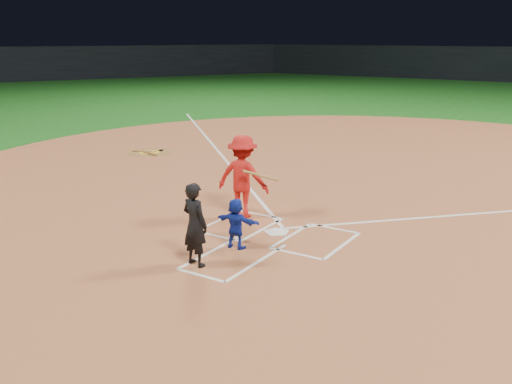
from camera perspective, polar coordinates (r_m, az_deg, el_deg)
The scene contains 14 objects.
ground at distance 12.80m, azimuth 2.09°, elevation -4.10°, with size 120.00×120.00×0.00m, color #145116.
home_plate_dirt at distance 18.04m, azimuth 11.67°, elevation 1.43°, with size 28.00×28.00×0.01m, color #9B5532.
stadium_wall_left at distance 59.15m, azimuth -22.78°, elevation 11.71°, with size 1.20×60.00×3.20m, color black.
home_plate at distance 12.80m, azimuth 2.09°, elevation -4.02°, with size 0.60×0.60×0.02m, color white.
on_deck_circle at distance 21.83m, azimuth -10.61°, elevation 3.93°, with size 1.70×1.70×0.01m, color brown.
on_deck_logo at distance 21.83m, azimuth -10.61°, elevation 3.95°, with size 0.80×0.80×0.00m, color yellow.
on_deck_bat_a at distance 21.90m, azimuth -9.88°, elevation 4.11°, with size 0.06×0.06×0.84m, color #A6803C.
on_deck_bat_b at distance 21.88m, azimuth -11.18°, elevation 4.03°, with size 0.06×0.06×0.84m, color brown.
on_deck_bat_c at distance 21.41m, azimuth -10.56°, elevation 3.81°, with size 0.06×0.06×0.84m, color brown.
bat_weight_donut at distance 21.98m, azimuth -9.52°, elevation 4.14°, with size 0.19×0.19×0.05m, color black.
catcher at distance 11.73m, azimuth -2.03°, elevation -3.15°, with size 0.99×0.31×1.06m, color #142AA5.
umpire at distance 10.83m, azimuth -6.13°, elevation -3.26°, with size 0.59×0.39×1.63m, color black.
chalk_markings at distance 17.39m, azimuth 10.84°, elevation 0.98°, with size 28.35×17.32×0.01m.
batter_at_plate at distance 13.61m, azimuth -1.34°, elevation 1.54°, with size 1.67×0.95×2.00m.
Camera 1 is at (5.99, -10.47, 4.29)m, focal length 40.00 mm.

